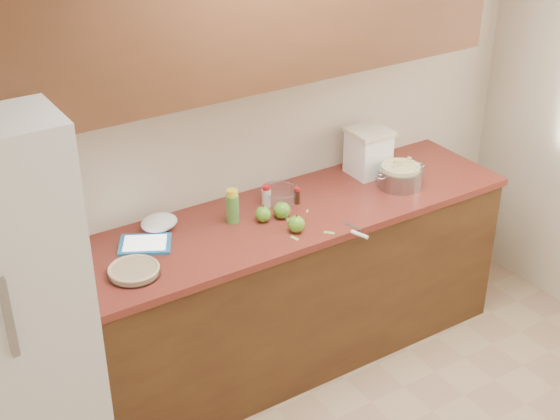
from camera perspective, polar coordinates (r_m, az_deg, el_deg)
room_shell at (r=2.83m, az=16.01°, el=-5.90°), size 3.60×3.60×3.60m
counter_run at (r=4.22m, az=-0.26°, el=-5.89°), size 2.64×0.68×0.92m
upper_cabinets at (r=3.72m, az=-1.63°, el=14.59°), size 2.60×0.34×0.70m
pie at (r=3.56m, az=-10.64°, el=-4.38°), size 0.24×0.24×0.04m
colander at (r=4.30m, az=8.77°, el=2.46°), size 0.33×0.24×0.12m
flour_canister at (r=4.39m, az=6.48°, el=4.28°), size 0.22×0.22×0.27m
tablet at (r=3.77m, az=-9.84°, el=-2.48°), size 0.30×0.28×0.02m
paring_knife at (r=3.83m, az=5.77°, el=-1.71°), size 0.08×0.20×0.02m
lemon_bottle at (r=3.89m, az=-3.50°, el=0.26°), size 0.07×0.07×0.18m
cinnamon_shaker at (r=4.05m, az=-1.01°, el=1.00°), size 0.05×0.05×0.12m
vanilla_bottle at (r=4.08m, az=1.25°, el=1.03°), size 0.03×0.03×0.09m
mixing_bowl at (r=4.10m, az=-0.04°, el=1.17°), size 0.20×0.20×0.08m
paper_towel at (r=3.89m, az=-8.84°, el=-0.91°), size 0.20×0.17×0.08m
apple_left at (r=3.91m, az=-1.24°, el=-0.30°), size 0.08×0.08×0.09m
apple_center at (r=3.94m, az=0.15°, el=-0.01°), size 0.09×0.09×0.10m
apple_front at (r=3.82m, az=1.21°, el=-1.04°), size 0.08×0.08×0.10m
peel_a at (r=3.78m, az=1.07°, el=-2.07°), size 0.03×0.05×0.00m
peel_b at (r=3.94m, az=1.05°, el=-0.73°), size 0.04×0.03×0.00m
peel_c at (r=3.94m, az=0.63°, el=-0.73°), size 0.03×0.05×0.00m
peel_d at (r=3.83m, az=3.61°, el=-1.67°), size 0.05×0.05×0.00m
peel_e at (r=4.02m, az=2.02°, el=-0.09°), size 0.03×0.03×0.00m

